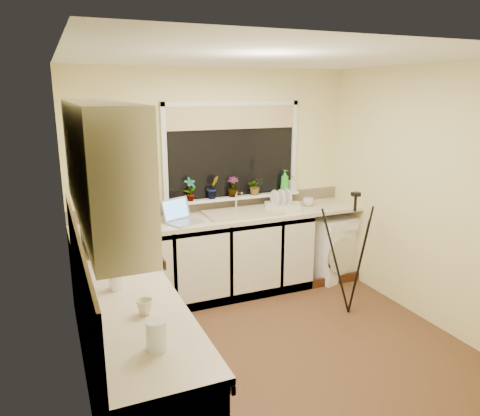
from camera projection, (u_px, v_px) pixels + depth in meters
name	position (u px, v px, depth m)	size (l,w,h in m)	color
floor	(275.00, 345.00, 4.09)	(3.20, 3.20, 0.00)	brown
ceiling	(281.00, 58.00, 3.48)	(3.20, 3.20, 0.00)	white
wall_back	(215.00, 181.00, 5.12)	(3.20, 3.20, 0.00)	#F2E6A1
wall_front	(408.00, 280.00, 2.45)	(3.20, 3.20, 0.00)	#F2E6A1
wall_left	(73.00, 237.00, 3.17)	(3.00, 3.00, 0.00)	#F2E6A1
wall_right	(426.00, 196.00, 4.39)	(3.00, 3.00, 0.00)	#F2E6A1
base_cabinet_back	(198.00, 261.00, 4.93)	(2.55, 0.60, 0.86)	silver
base_cabinet_left	(131.00, 351.00, 3.22)	(0.54, 2.40, 0.86)	silver
worktop_back	(225.00, 217.00, 4.94)	(3.20, 0.60, 0.04)	beige
worktop_left	(127.00, 292.00, 3.11)	(0.60, 2.40, 0.04)	beige
upper_cabinet	(98.00, 162.00, 2.69)	(0.28, 1.90, 0.70)	silver
splashback_left	(80.00, 264.00, 2.94)	(0.02, 2.40, 0.45)	beige
splashback_back	(216.00, 204.00, 5.17)	(3.20, 0.02, 0.14)	beige
window_glass	(232.00, 152.00, 5.10)	(1.50, 0.02, 1.00)	black
window_blind	(233.00, 117.00, 4.98)	(1.50, 0.02, 0.25)	tan
windowsill	(234.00, 197.00, 5.18)	(1.60, 0.14, 0.03)	white
sink	(242.00, 213.00, 5.00)	(0.82, 0.46, 0.03)	tan
faucet	(236.00, 200.00, 5.14)	(0.03, 0.03, 0.24)	silver
washing_machine	(328.00, 246.00, 5.54)	(0.53, 0.52, 0.76)	white
laptop	(181.00, 216.00, 4.68)	(0.42, 0.41, 0.24)	#A0A0A7
kettle	(115.00, 239.00, 3.84)	(0.16, 0.16, 0.21)	white
dish_rack	(282.00, 206.00, 5.21)	(0.40, 0.30, 0.06)	beige
tripod	(352.00, 254.00, 4.55)	(0.63, 0.63, 1.26)	black
glass_jug	(157.00, 335.00, 2.37)	(0.11, 0.11, 0.16)	white
steel_jar	(115.00, 281.00, 3.08)	(0.09, 0.09, 0.12)	silver
microwave	(106.00, 231.00, 3.90)	(0.53, 0.36, 0.30)	white
plant_a	(190.00, 189.00, 4.91)	(0.14, 0.09, 0.26)	#999999
plant_b	(213.00, 187.00, 5.03)	(0.14, 0.11, 0.25)	#999999
plant_c	(233.00, 187.00, 5.13)	(0.13, 0.13, 0.23)	#999999
plant_d	(255.00, 186.00, 5.22)	(0.18, 0.16, 0.20)	#999999
soap_bottle_green	(285.00, 181.00, 5.38)	(0.10, 0.10, 0.26)	green
soap_bottle_clear	(293.00, 183.00, 5.43)	(0.08, 0.08, 0.18)	#999999
cup_back	(308.00, 202.00, 5.34)	(0.12, 0.12, 0.10)	silver
cup_left	(145.00, 307.00, 2.75)	(0.10, 0.10, 0.09)	beige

